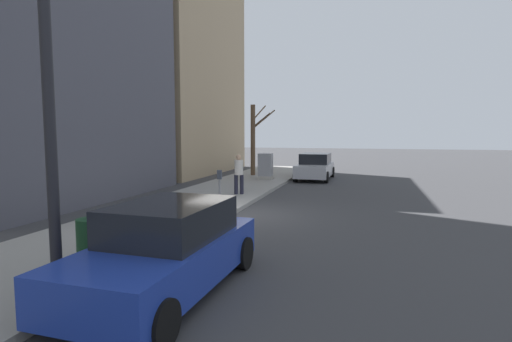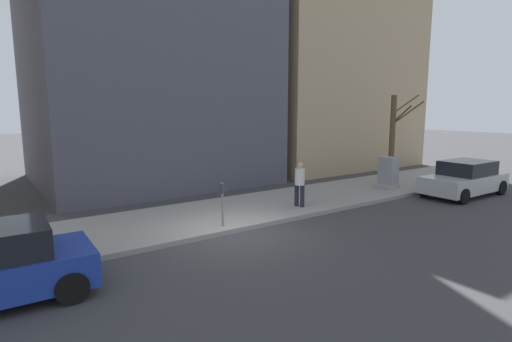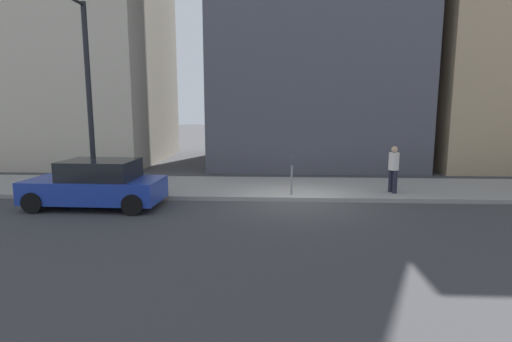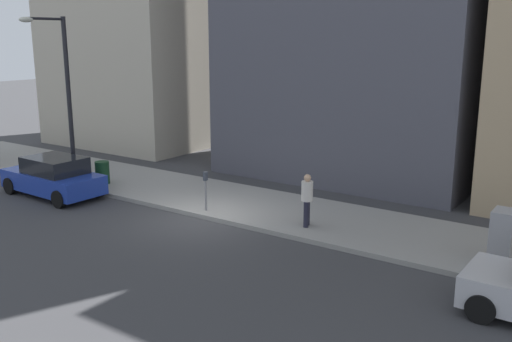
# 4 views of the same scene
# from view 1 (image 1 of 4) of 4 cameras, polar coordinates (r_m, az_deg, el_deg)

# --- Properties ---
(ground_plane) EXTENTS (120.00, 120.00, 0.00)m
(ground_plane) POSITION_cam_1_polar(r_m,az_deg,el_deg) (13.32, -3.13, -6.29)
(ground_plane) COLOR #38383A
(sidewalk) EXTENTS (4.00, 36.00, 0.15)m
(sidewalk) POSITION_cam_1_polar(r_m,az_deg,el_deg) (14.07, -10.89, -5.44)
(sidewalk) COLOR gray
(sidewalk) RESTS_ON ground
(parked_car_silver) EXTENTS (1.97, 4.22, 1.52)m
(parked_car_silver) POSITION_cam_1_polar(r_m,az_deg,el_deg) (23.64, 8.43, 0.59)
(parked_car_silver) COLOR #B7B7BC
(parked_car_silver) RESTS_ON ground
(parked_car_blue) EXTENTS (2.02, 4.25, 1.52)m
(parked_car_blue) POSITION_cam_1_polar(r_m,az_deg,el_deg) (7.05, -12.62, -10.93)
(parked_car_blue) COLOR #1E389E
(parked_car_blue) RESTS_ON ground
(parking_meter) EXTENTS (0.14, 0.10, 1.35)m
(parking_meter) POSITION_cam_1_polar(r_m,az_deg,el_deg) (13.17, -5.23, -2.13)
(parking_meter) COLOR slate
(parking_meter) RESTS_ON sidewalk
(utility_box) EXTENTS (0.83, 0.61, 1.43)m
(utility_box) POSITION_cam_1_polar(r_m,az_deg,el_deg) (22.20, 1.36, 0.63)
(utility_box) COLOR #A8A399
(utility_box) RESTS_ON sidewalk
(streetlamp) EXTENTS (1.97, 0.32, 6.50)m
(streetlamp) POSITION_cam_1_polar(r_m,az_deg,el_deg) (7.00, -26.15, 15.69)
(streetlamp) COLOR black
(streetlamp) RESTS_ON sidewalk
(bare_tree) EXTENTS (1.36, 1.71, 4.32)m
(bare_tree) POSITION_cam_1_polar(r_m,az_deg,el_deg) (24.37, -0.33, 4.72)
(bare_tree) COLOR brown
(bare_tree) RESTS_ON sidewalk
(trash_bin) EXTENTS (0.56, 0.56, 0.90)m
(trash_bin) POSITION_cam_1_polar(r_m,az_deg,el_deg) (8.52, -22.42, -9.29)
(trash_bin) COLOR #14381E
(trash_bin) RESTS_ON sidewalk
(pedestrian_near_meter) EXTENTS (0.38, 0.36, 1.66)m
(pedestrian_near_meter) POSITION_cam_1_polar(r_m,az_deg,el_deg) (16.71, -2.47, -0.13)
(pedestrian_near_meter) COLOR #1E1E2D
(pedestrian_near_meter) RESTS_ON sidewalk
(office_tower_left) EXTENTS (11.25, 11.25, 20.15)m
(office_tower_left) POSITION_cam_1_polar(r_m,az_deg,el_deg) (30.42, -15.94, 19.25)
(office_tower_left) COLOR tan
(office_tower_left) RESTS_ON ground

